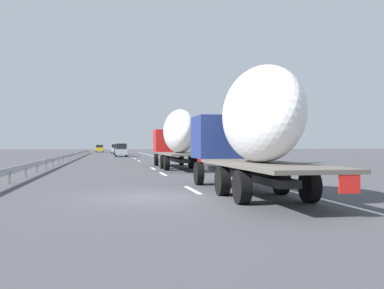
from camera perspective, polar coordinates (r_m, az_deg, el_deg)
ground_plane at (r=55.75m, az=-8.88°, el=-1.89°), size 260.00×260.00×0.00m
lane_stripe_0 at (r=18.09m, az=0.06°, el=-5.75°), size 3.20×0.20×0.01m
lane_stripe_1 at (r=28.01m, az=-3.68°, el=-3.72°), size 3.20×0.20×0.01m
lane_stripe_2 at (r=34.41m, az=-4.93°, el=-3.04°), size 3.20×0.20×0.01m
lane_stripe_3 at (r=50.74m, az=-6.69°, el=-2.07°), size 3.20×0.20×0.01m
lane_stripe_4 at (r=58.97m, az=-7.21°, el=-1.78°), size 3.20×0.20×0.01m
lane_stripe_5 at (r=67.64m, az=-7.61°, el=-1.56°), size 3.20×0.20×0.01m
edge_line_right at (r=61.12m, az=-3.84°, el=-1.72°), size 110.00×0.20×0.01m
truck_lead at (r=34.32m, az=-1.90°, el=1.12°), size 13.31×2.55×4.39m
truck_trailing at (r=16.62m, az=7.36°, el=2.32°), size 12.17×2.55×4.47m
car_blue_sedan at (r=81.61m, az=-9.20°, el=-0.65°), size 4.77×1.86×1.81m
car_yellow_coupe at (r=110.41m, az=-11.59°, el=-0.50°), size 4.54×1.86×1.77m
car_white_van at (r=98.35m, az=-9.66°, el=-0.53°), size 4.59×1.73×1.92m
car_silver_hatch at (r=68.94m, az=-8.93°, el=-0.71°), size 4.61×1.76×1.99m
road_sign at (r=53.19m, az=-1.55°, el=0.30°), size 0.10×0.90×3.05m
tree_0 at (r=74.44m, az=-1.10°, el=1.54°), size 3.12×3.12×5.72m
tree_1 at (r=64.76m, az=1.60°, el=1.53°), size 2.84×2.84×5.61m
tree_2 at (r=101.21m, az=-3.39°, el=1.07°), size 2.81×2.81×6.15m
tree_3 at (r=43.15m, az=8.97°, el=3.36°), size 3.99×3.99×7.35m
tree_4 at (r=98.46m, az=-2.22°, el=1.09°), size 2.77×2.77×6.05m
tree_5 at (r=102.88m, az=-2.48°, el=1.31°), size 3.91×3.91×6.93m
guardrail_median at (r=58.89m, az=-14.80°, el=-1.23°), size 94.00×0.10×0.76m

